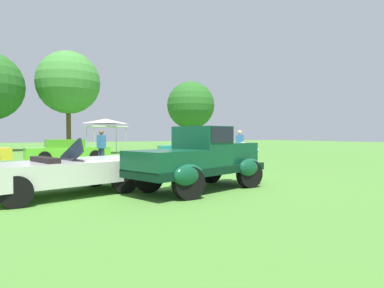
{
  "coord_description": "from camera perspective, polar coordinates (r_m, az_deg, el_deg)",
  "views": [
    {
      "loc": [
        -4.99,
        -8.14,
        1.48
      ],
      "look_at": [
        0.22,
        0.8,
        1.19
      ],
      "focal_mm": 31.67,
      "sensor_mm": 36.0,
      "label": 1
    }
  ],
  "objects": [
    {
      "name": "spectator_by_row",
      "position": [
        16.37,
        8.03,
        -0.4
      ],
      "size": [
        0.46,
        0.44,
        1.69
      ],
      "color": "#9E998E",
      "rests_on": "ground_plane"
    },
    {
      "name": "ground_plane",
      "position": [
        9.66,
        1.28,
        -7.22
      ],
      "size": [
        120.0,
        120.0,
        0.0
      ],
      "primitive_type": "plane",
      "color": "#4C8433"
    },
    {
      "name": "show_car_lime",
      "position": [
        19.37,
        -20.27,
        -1.1
      ],
      "size": [
        4.21,
        1.77,
        1.22
      ],
      "color": "#60C62D",
      "rests_on": "ground_plane"
    },
    {
      "name": "feature_pickup_truck",
      "position": [
        9.04,
        1.42,
        -2.33
      ],
      "size": [
        4.31,
        2.65,
        1.7
      ],
      "color": "black",
      "rests_on": "ground_plane"
    },
    {
      "name": "show_car_teal",
      "position": [
        20.97,
        -0.0,
        -0.8
      ],
      "size": [
        4.46,
        2.79,
        1.22
      ],
      "color": "teal",
      "rests_on": "ground_plane"
    },
    {
      "name": "treeline_mid_right",
      "position": [
        41.62,
        -0.22,
        6.56
      ],
      "size": [
        5.8,
        5.8,
        7.98
      ],
      "color": "#47331E",
      "rests_on": "ground_plane"
    },
    {
      "name": "treeline_center",
      "position": [
        35.66,
        -20.13,
        9.66
      ],
      "size": [
        6.08,
        6.08,
        9.59
      ],
      "color": "brown",
      "rests_on": "ground_plane"
    },
    {
      "name": "canopy_tent_center_field",
      "position": [
        27.27,
        -14.3,
        3.53
      ],
      "size": [
        2.68,
        2.68,
        2.71
      ],
      "color": "#B7B7BC",
      "rests_on": "ground_plane"
    },
    {
      "name": "neighbor_convertible",
      "position": [
        8.88,
        -20.39,
        -4.34
      ],
      "size": [
        4.46,
        2.61,
        1.4
      ],
      "color": "silver",
      "rests_on": "ground_plane"
    },
    {
      "name": "spectator_near_truck",
      "position": [
        15.83,
        -15.02,
        -0.51
      ],
      "size": [
        0.35,
        0.45,
        1.69
      ],
      "color": "#283351",
      "rests_on": "ground_plane"
    }
  ]
}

